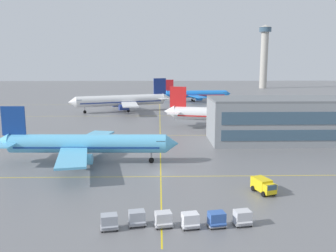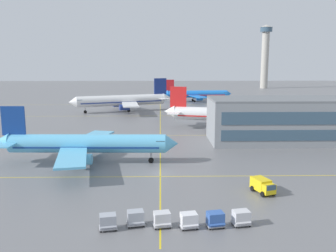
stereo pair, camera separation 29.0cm
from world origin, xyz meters
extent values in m
plane|color=slate|center=(0.00, 0.00, 0.00)|extent=(600.00, 600.00, 0.00)
cylinder|color=#5BB7E5|center=(-13.92, 6.81, 3.83)|extent=(29.99, 4.37, 3.55)
cone|color=#5BB7E5|center=(2.24, 6.37, 3.83)|extent=(2.52, 3.55, 3.48)
cone|color=#5BB7E5|center=(-30.36, 7.26, 4.20)|extent=(3.08, 3.45, 3.37)
cube|color=navy|center=(-27.93, 7.20, 8.22)|extent=(4.49, 0.46, 5.61)
cube|color=#5BB7E5|center=(-28.48, 4.41, 4.20)|extent=(3.12, 4.94, 0.22)
cube|color=#5BB7E5|center=(-28.33, 10.01, 4.20)|extent=(3.12, 4.94, 0.22)
cube|color=#5BB7E5|center=(-15.08, -1.10, 3.27)|extent=(7.32, 14.66, 0.37)
cube|color=#5BB7E5|center=(-14.64, 14.78, 3.27)|extent=(8.01, 14.77, 0.37)
cylinder|color=#5BB7E5|center=(-13.87, 1.95, 2.06)|extent=(3.23, 2.05, 1.96)
cylinder|color=#5BB7E5|center=(-13.60, 11.66, 2.06)|extent=(3.23, 2.05, 1.96)
cube|color=#385166|center=(0.09, 6.43, 4.35)|extent=(1.77, 3.31, 0.65)
cube|color=navy|center=(-13.92, 6.81, 3.39)|extent=(27.60, 4.34, 0.34)
cylinder|color=#99999E|center=(-1.78, 6.48, 1.54)|extent=(0.26, 0.26, 1.54)
cylinder|color=black|center=(-1.78, 6.48, 0.51)|extent=(1.04, 0.45, 1.03)
cylinder|color=#99999E|center=(-15.86, 4.43, 1.54)|extent=(0.26, 0.26, 1.54)
cylinder|color=black|center=(-15.86, 4.43, 0.51)|extent=(1.04, 0.45, 1.03)
cylinder|color=#99999E|center=(-15.73, 9.29, 1.54)|extent=(0.26, 0.26, 1.54)
cylinder|color=black|center=(-15.73, 9.29, 0.51)|extent=(1.04, 0.45, 1.03)
cylinder|color=white|center=(20.15, 42.02, 4.16)|extent=(32.49, 11.49, 3.86)
cone|color=white|center=(37.22, 37.83, 4.16)|extent=(3.47, 4.30, 3.78)
cone|color=white|center=(2.79, 46.27, 4.57)|extent=(4.03, 4.34, 3.67)
cube|color=red|center=(5.35, 45.65, 8.94)|extent=(4.82, 1.52, 6.09)
cube|color=white|center=(4.13, 42.81, 4.57)|extent=(4.41, 5.90, 0.24)
cube|color=white|center=(5.58, 48.73, 4.57)|extent=(4.41, 5.90, 0.24)
cube|color=white|center=(17.11, 33.87, 3.56)|extent=(5.75, 15.39, 0.41)
cube|color=white|center=(21.22, 50.65, 3.56)|extent=(11.38, 16.02, 0.41)
cylinder|color=#4C4C51|center=(19.09, 36.84, 2.23)|extent=(3.86, 2.89, 2.13)
cylinder|color=#4C4C51|center=(21.61, 47.10, 2.23)|extent=(3.86, 2.89, 2.13)
cube|color=#385166|center=(34.95, 38.39, 4.72)|extent=(2.62, 3.88, 0.71)
cube|color=red|center=(20.15, 42.02, 3.68)|extent=(29.97, 10.91, 0.37)
cylinder|color=#99999E|center=(32.98, 38.87, 1.68)|extent=(0.28, 0.28, 1.68)
cylinder|color=black|center=(32.98, 38.87, 0.56)|extent=(1.19, 0.71, 1.12)
cylinder|color=#99999E|center=(17.55, 39.94, 1.68)|extent=(0.28, 0.28, 1.68)
cylinder|color=black|center=(17.55, 39.94, 0.56)|extent=(1.19, 0.71, 1.12)
cylinder|color=#99999E|center=(18.81, 45.07, 1.68)|extent=(0.28, 0.28, 1.68)
cylinder|color=black|center=(18.81, 45.07, 0.56)|extent=(1.19, 0.71, 1.12)
cylinder|color=white|center=(-15.11, 79.21, 4.39)|extent=(33.63, 15.32, 4.07)
cone|color=white|center=(-32.55, 73.00, 4.39)|extent=(3.96, 4.69, 3.99)
cone|color=white|center=(2.64, 85.53, 4.82)|extent=(4.52, 4.79, 3.86)
cube|color=navy|center=(0.02, 84.59, 9.42)|extent=(4.97, 2.09, 6.42)
cube|color=white|center=(-0.55, 87.80, 4.82)|extent=(5.09, 6.39, 0.26)
cube|color=white|center=(1.60, 81.75, 4.82)|extent=(5.09, 6.39, 0.26)
cube|color=white|center=(-17.15, 88.14, 3.75)|extent=(13.15, 16.59, 0.43)
cube|color=white|center=(-11.05, 71.00, 3.75)|extent=(7.64, 16.65, 0.43)
cylinder|color=navy|center=(-17.17, 84.38, 2.35)|extent=(4.18, 3.34, 2.25)
cylinder|color=navy|center=(-13.44, 73.89, 2.35)|extent=(4.18, 3.34, 2.25)
cube|color=#385166|center=(-30.23, 73.82, 4.98)|extent=(3.07, 4.17, 0.75)
cube|color=navy|center=(-15.11, 79.21, 3.88)|extent=(31.06, 14.44, 0.39)
cylinder|color=#99999E|center=(-28.21, 74.54, 1.77)|extent=(0.30, 0.30, 1.77)
cylinder|color=black|center=(-28.21, 74.54, 0.59)|extent=(1.27, 0.85, 1.18)
cylinder|color=#99999E|center=(-14.02, 82.55, 1.77)|extent=(0.30, 0.30, 1.77)
cylinder|color=black|center=(-14.02, 82.55, 0.59)|extent=(1.27, 0.85, 1.18)
cylinder|color=#99999E|center=(-12.16, 77.30, 1.77)|extent=(0.30, 0.30, 1.77)
cylinder|color=black|center=(-12.16, 77.30, 0.59)|extent=(1.27, 0.85, 1.18)
cylinder|color=blue|center=(17.92, 113.75, 3.70)|extent=(29.10, 6.01, 3.43)
cone|color=blue|center=(33.49, 115.15, 3.70)|extent=(2.64, 3.56, 3.36)
cone|color=blue|center=(2.09, 112.32, 4.07)|extent=(3.17, 3.51, 3.26)
cube|color=red|center=(4.43, 112.53, 7.95)|extent=(4.35, 0.71, 5.42)
cube|color=blue|center=(4.22, 109.79, 4.07)|extent=(3.30, 4.94, 0.22)
cube|color=blue|center=(3.73, 115.19, 4.07)|extent=(3.30, 4.94, 0.22)
cube|color=blue|center=(17.71, 106.02, 3.16)|extent=(8.48, 14.33, 0.36)
cube|color=blue|center=(16.34, 121.32, 3.16)|extent=(6.28, 14.02, 0.36)
cylinder|color=blue|center=(18.53, 109.09, 1.99)|extent=(3.23, 2.17, 1.90)
cylinder|color=blue|center=(17.68, 118.45, 1.99)|extent=(3.23, 2.17, 1.90)
cube|color=#385166|center=(31.42, 114.97, 4.20)|extent=(1.90, 3.29, 0.63)
cube|color=red|center=(17.92, 113.75, 3.27)|extent=(26.80, 5.84, 0.33)
cylinder|color=#99999E|center=(29.62, 114.80, 1.49)|extent=(0.25, 0.25, 1.49)
cylinder|color=black|center=(29.62, 114.80, 0.50)|extent=(1.03, 0.49, 0.99)
cylinder|color=#99999E|center=(16.33, 111.25, 1.49)|extent=(0.25, 0.25, 1.49)
cylinder|color=black|center=(16.33, 111.25, 0.50)|extent=(1.03, 0.49, 0.99)
cylinder|color=#99999E|center=(15.91, 115.93, 1.49)|extent=(0.25, 0.25, 1.49)
cylinder|color=black|center=(15.91, 115.93, 0.50)|extent=(1.03, 0.49, 0.99)
cube|color=yellow|center=(0.00, -2.00, 0.00)|extent=(167.08, 0.20, 0.01)
cube|color=yellow|center=(0.00, 32.79, 0.00)|extent=(167.08, 0.20, 0.01)
cube|color=yellow|center=(0.00, 67.58, 0.00)|extent=(167.08, 0.20, 0.01)
cube|color=yellow|center=(0.00, 102.37, 0.00)|extent=(167.08, 0.20, 0.01)
cube|color=yellow|center=(0.00, 50.19, 0.00)|extent=(0.20, 153.08, 0.01)
cube|color=yellow|center=(15.10, -9.66, 1.25)|extent=(2.81, 3.47, 1.70)
cube|color=yellow|center=(15.77, -11.50, 1.10)|extent=(2.13, 1.83, 1.40)
cube|color=#385166|center=(15.94, -11.97, 1.45)|extent=(1.63, 0.88, 0.70)
cylinder|color=black|center=(14.86, -11.77, 0.40)|extent=(0.54, 0.85, 0.80)
cylinder|color=black|center=(16.64, -11.13, 0.40)|extent=(0.54, 0.85, 0.80)
cylinder|color=black|center=(13.97, -9.33, 0.40)|extent=(0.54, 0.85, 0.80)
cylinder|color=black|center=(15.76, -8.68, 0.40)|extent=(0.54, 0.85, 0.80)
cube|color=#99999E|center=(-6.10, -21.72, 0.30)|extent=(2.36, 1.97, 0.12)
cube|color=#9EA3AD|center=(-6.10, -21.72, 1.11)|extent=(2.14, 1.77, 1.50)
cube|color=#9EA3AD|center=(-5.98, -22.31, 0.58)|extent=(1.97, 0.91, 0.57)
cylinder|color=#99999E|center=(-4.77, -21.47, 0.30)|extent=(0.70, 0.21, 0.08)
cylinder|color=black|center=(-5.14, -22.17, 0.12)|extent=(0.25, 0.14, 0.24)
cylinder|color=black|center=(-5.38, -20.95, 0.12)|extent=(0.25, 0.14, 0.24)
cylinder|color=black|center=(-6.81, -22.49, 0.12)|extent=(0.25, 0.14, 0.24)
cylinder|color=black|center=(-7.05, -21.27, 0.12)|extent=(0.25, 0.14, 0.24)
cube|color=#99999E|center=(-2.94, -20.74, 0.30)|extent=(2.36, 1.97, 0.12)
cube|color=#9EA3AD|center=(-2.94, -20.74, 1.11)|extent=(2.14, 1.77, 1.50)
cube|color=#9EA3AD|center=(-2.83, -21.33, 0.58)|extent=(1.97, 0.91, 0.57)
cylinder|color=#99999E|center=(-1.61, -20.48, 0.30)|extent=(0.70, 0.21, 0.08)
cylinder|color=black|center=(-1.99, -21.19, 0.12)|extent=(0.25, 0.14, 0.24)
cylinder|color=black|center=(-2.22, -19.97, 0.12)|extent=(0.25, 0.14, 0.24)
cylinder|color=black|center=(-3.66, -21.51, 0.12)|extent=(0.25, 0.14, 0.24)
cylinder|color=black|center=(-3.89, -20.29, 0.12)|extent=(0.25, 0.14, 0.24)
cube|color=#99999E|center=(0.22, -21.18, 0.30)|extent=(2.36, 1.97, 0.12)
cube|color=silver|center=(0.22, -21.18, 1.11)|extent=(2.14, 1.77, 1.50)
cube|color=silver|center=(0.33, -21.77, 0.58)|extent=(1.97, 0.91, 0.57)
cylinder|color=#99999E|center=(1.54, -20.92, 0.30)|extent=(0.70, 0.21, 0.08)
cylinder|color=black|center=(1.17, -21.63, 0.12)|extent=(0.25, 0.14, 0.24)
cylinder|color=black|center=(0.93, -20.41, 0.12)|extent=(0.25, 0.14, 0.24)
cylinder|color=black|center=(-0.50, -21.95, 0.12)|extent=(0.25, 0.14, 0.24)
cylinder|color=black|center=(-0.74, -20.73, 0.12)|extent=(0.25, 0.14, 0.24)
cube|color=#99999E|center=(3.37, -21.56, 0.30)|extent=(2.36, 1.97, 0.12)
cube|color=silver|center=(3.37, -21.56, 1.11)|extent=(2.14, 1.77, 1.50)
cube|color=silver|center=(3.48, -22.15, 0.58)|extent=(1.97, 0.91, 0.57)
cylinder|color=#99999E|center=(4.70, -21.31, 0.30)|extent=(0.70, 0.21, 0.08)
cylinder|color=black|center=(4.32, -22.01, 0.12)|extent=(0.25, 0.14, 0.24)
cylinder|color=black|center=(4.09, -20.79, 0.12)|extent=(0.25, 0.14, 0.24)
cylinder|color=black|center=(2.65, -22.33, 0.12)|extent=(0.25, 0.14, 0.24)
cylinder|color=black|center=(2.42, -21.11, 0.12)|extent=(0.25, 0.14, 0.24)
cube|color=#99999E|center=(6.53, -21.34, 0.30)|extent=(2.36, 1.97, 0.12)
cube|color=#335BAD|center=(6.53, -21.34, 1.11)|extent=(2.14, 1.77, 1.50)
cube|color=#335BAD|center=(6.64, -21.93, 0.58)|extent=(1.97, 0.91, 0.57)
cylinder|color=#99999E|center=(7.85, -21.08, 0.30)|extent=(0.70, 0.21, 0.08)
cylinder|color=black|center=(7.48, -21.78, 0.12)|extent=(0.25, 0.14, 0.24)
cylinder|color=black|center=(7.24, -20.57, 0.12)|extent=(0.25, 0.14, 0.24)
cylinder|color=black|center=(5.81, -22.11, 0.12)|extent=(0.25, 0.14, 0.24)
cylinder|color=black|center=(5.58, -20.89, 0.12)|extent=(0.25, 0.14, 0.24)
cube|color=#99999E|center=(9.68, -20.94, 0.30)|extent=(2.36, 1.97, 0.12)
cube|color=silver|center=(9.68, -20.94, 1.11)|extent=(2.14, 1.77, 1.50)
cube|color=silver|center=(9.80, -21.53, 0.58)|extent=(1.97, 0.91, 0.57)
cylinder|color=#99999E|center=(11.01, -20.68, 0.30)|extent=(0.70, 0.21, 0.08)
cylinder|color=black|center=(10.63, -21.39, 0.12)|extent=(0.25, 0.14, 0.24)
cylinder|color=black|center=(10.40, -20.17, 0.12)|extent=(0.25, 0.14, 0.24)
cylinder|color=black|center=(8.96, -21.71, 0.12)|extent=(0.25, 0.14, 0.24)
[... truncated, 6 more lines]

